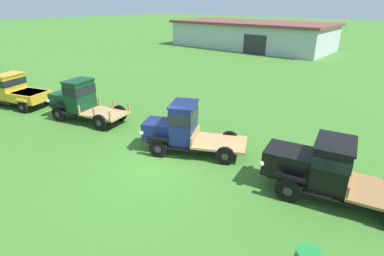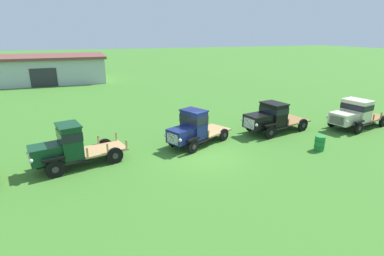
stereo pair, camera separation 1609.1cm
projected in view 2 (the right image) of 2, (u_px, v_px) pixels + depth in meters
The scene contains 7 objects.
ground_plane at pixel (205, 156), 17.34m from camera, with size 240.00×240.00×0.00m, color #3D7528.
farm_shed at pixel (20, 69), 41.82m from camera, with size 22.78×10.44×3.70m.
vintage_truck_second_in_line at pixel (68, 146), 15.53m from camera, with size 5.11×2.78×2.37m.
vintage_truck_midrow_center at pixel (193, 128), 18.56m from camera, with size 4.91×3.51×2.32m.
vintage_truck_far_side at pixel (271, 117), 21.02m from camera, with size 5.44×2.87×2.15m.
vintage_truck_back_of_row at pixel (354, 114), 22.07m from camera, with size 5.56×3.05×2.14m.
oil_drum_beside_row at pixel (320, 143), 18.07m from camera, with size 0.62×0.62×0.90m.
Camera 2 is at (-6.18, -14.79, 6.86)m, focal length 28.00 mm.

